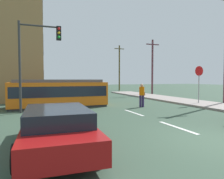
# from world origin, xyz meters

# --- Properties ---
(ground_plane) EXTENTS (120.00, 120.00, 0.00)m
(ground_plane) POSITION_xyz_m (0.00, 10.00, 0.00)
(ground_plane) COLOR #374D3D
(sidewalk_curb_right) EXTENTS (3.20, 36.00, 0.14)m
(sidewalk_curb_right) POSITION_xyz_m (6.80, 6.00, 0.07)
(sidewalk_curb_right) COLOR gray
(sidewalk_curb_right) RESTS_ON ground
(lane_stripe_1) EXTENTS (0.16, 2.40, 0.01)m
(lane_stripe_1) POSITION_xyz_m (0.00, 2.00, 0.01)
(lane_stripe_1) COLOR silver
(lane_stripe_1) RESTS_ON ground
(lane_stripe_2) EXTENTS (0.16, 2.40, 0.01)m
(lane_stripe_2) POSITION_xyz_m (0.00, 6.00, 0.01)
(lane_stripe_2) COLOR silver
(lane_stripe_2) RESTS_ON ground
(lane_stripe_3) EXTENTS (0.16, 2.40, 0.01)m
(lane_stripe_3) POSITION_xyz_m (0.00, 16.27, 0.01)
(lane_stripe_3) COLOR silver
(lane_stripe_3) RESTS_ON ground
(lane_stripe_4) EXTENTS (0.16, 2.40, 0.01)m
(lane_stripe_4) POSITION_xyz_m (0.00, 22.27, 0.01)
(lane_stripe_4) COLOR silver
(lane_stripe_4) RESTS_ON ground
(streetcar_tram) EXTENTS (6.71, 2.72, 1.97)m
(streetcar_tram) POSITION_xyz_m (-3.86, 10.27, 1.02)
(streetcar_tram) COLOR orange
(streetcar_tram) RESTS_ON ground
(city_bus) EXTENTS (2.64, 5.43, 1.77)m
(city_bus) POSITION_xyz_m (-0.52, 19.86, 1.01)
(city_bus) COLOR #3B3897
(city_bus) RESTS_ON ground
(pedestrian_crossing) EXTENTS (0.48, 0.36, 1.67)m
(pedestrian_crossing) POSITION_xyz_m (1.68, 8.04, 0.94)
(pedestrian_crossing) COLOR #2D204C
(pedestrian_crossing) RESTS_ON ground
(parked_sedan_near) EXTENTS (2.10, 4.55, 1.19)m
(parked_sedan_near) POSITION_xyz_m (-4.89, 1.02, 0.62)
(parked_sedan_near) COLOR #9C1111
(parked_sedan_near) RESTS_ON ground
(parked_sedan_mid) EXTENTS (2.08, 4.05, 1.19)m
(parked_sedan_mid) POSITION_xyz_m (-5.01, 14.23, 0.62)
(parked_sedan_mid) COLOR #3B5C2A
(parked_sedan_mid) RESTS_ON ground
(parked_sedan_far) EXTENTS (2.02, 4.16, 1.19)m
(parked_sedan_far) POSITION_xyz_m (-5.08, 20.31, 0.62)
(parked_sedan_far) COLOR beige
(parked_sedan_far) RESTS_ON ground
(parked_sedan_furthest) EXTENTS (2.13, 4.27, 1.19)m
(parked_sedan_furthest) POSITION_xyz_m (-5.38, 26.66, 0.62)
(parked_sedan_furthest) COLOR black
(parked_sedan_furthest) RESTS_ON ground
(stop_sign) EXTENTS (0.76, 0.07, 2.88)m
(stop_sign) POSITION_xyz_m (6.61, 7.83, 2.19)
(stop_sign) COLOR gray
(stop_sign) RESTS_ON sidewalk_curb_right
(traffic_light_mast) EXTENTS (2.44, 0.33, 5.36)m
(traffic_light_mast) POSITION_xyz_m (-5.35, 8.19, 3.71)
(traffic_light_mast) COLOR #333333
(traffic_light_mast) RESTS_ON ground
(utility_pole_mid) EXTENTS (1.80, 0.24, 7.06)m
(utility_pole_mid) POSITION_xyz_m (8.77, 18.23, 3.71)
(utility_pole_mid) COLOR brown
(utility_pole_mid) RESTS_ON ground
(utility_pole_far) EXTENTS (1.80, 0.24, 8.01)m
(utility_pole_far) POSITION_xyz_m (8.67, 29.10, 4.18)
(utility_pole_far) COLOR #51441F
(utility_pole_far) RESTS_ON ground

